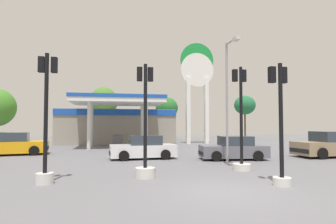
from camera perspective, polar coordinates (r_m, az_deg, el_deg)
The scene contains 15 objects.
ground_plane at distance 9.30m, azimuth 11.69°, elevation -15.50°, with size 90.00×90.00×0.00m, color slate.
gas_station at distance 31.55m, azimuth -10.37°, elevation -2.45°, with size 12.51×11.54×4.64m.
station_pole_sign at distance 31.08m, azimuth 5.91°, elevation 6.37°, with size 3.71×0.56×11.01m.
car_0 at distance 21.05m, azimuth 30.02°, elevation -5.87°, with size 4.62×2.16×1.64m.
car_1 at distance 17.41m, azimuth -5.05°, elevation -7.31°, with size 4.06×2.00×1.42m.
car_2 at distance 17.41m, azimuth 13.11°, elevation -7.28°, with size 4.09×2.17×1.40m.
car_4 at distance 22.18m, azimuth -28.78°, elevation -5.83°, with size 4.55×2.49×1.55m.
traffic_signal_0 at distance 10.54m, azimuth 21.79°, elevation -3.93°, with size 0.65×0.66×4.23m.
traffic_signal_1 at distance 13.47m, azimuth 14.57°, elevation -4.76°, with size 0.82×0.82×4.77m.
traffic_signal_2 at distance 11.28m, azimuth -4.66°, elevation -6.25°, with size 0.78×0.78×4.51m.
traffic_signal_3 at distance 10.95m, azimuth -23.50°, elevation -3.82°, with size 0.65×0.66×4.65m.
tree_1 at distance 36.62m, azimuth -12.91°, elevation 1.95°, with size 3.48×3.48×6.84m.
tree_2 at distance 39.08m, azimuth -0.26°, elevation 0.82°, with size 3.10×3.10×5.85m.
tree_3 at distance 43.30m, azimuth 15.29°, elevation 1.33°, with size 3.12×3.12×6.37m.
corner_streetlamp at distance 15.01m, azimuth 12.15°, elevation 4.47°, with size 0.24×1.48×6.44m.
Camera 1 is at (-3.52, -8.34, 2.09)m, focal length 30.10 mm.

